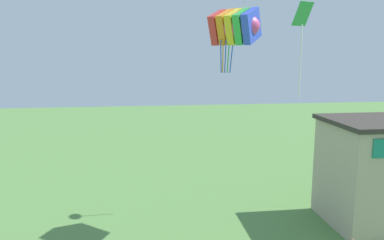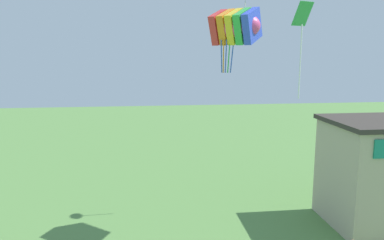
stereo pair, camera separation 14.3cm
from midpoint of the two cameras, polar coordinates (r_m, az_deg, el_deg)
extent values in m
ellipsoid|color=#E54C8C|center=(19.32, 6.32, 13.98)|extent=(3.19, 3.08, 1.84)
cube|color=red|center=(19.72, 3.92, 13.93)|extent=(1.47, 1.68, 1.87)
cube|color=orange|center=(19.51, 5.11, 13.96)|extent=(1.47, 1.68, 1.87)
cube|color=yellow|center=(19.32, 6.32, 13.98)|extent=(1.47, 1.68, 1.87)
cube|color=green|center=(19.13, 7.56, 13.99)|extent=(1.47, 1.68, 1.87)
cube|color=blue|center=(18.95, 8.82, 14.00)|extent=(1.47, 1.68, 1.87)
cylinder|color=blue|center=(19.01, 4.21, 9.64)|extent=(0.17, 0.28, 1.63)
cylinder|color=orange|center=(18.99, 4.51, 9.63)|extent=(0.11, 0.29, 1.63)
cylinder|color=blue|center=(18.98, 4.89, 9.63)|extent=(0.05, 0.28, 1.63)
cylinder|color=green|center=(18.98, 5.33, 9.62)|extent=(0.11, 0.29, 1.63)
cylinder|color=blue|center=(19.00, 5.82, 9.61)|extent=(0.17, 0.28, 1.63)
cube|color=green|center=(14.82, 16.25, 15.27)|extent=(0.78, 0.64, 0.84)
cylinder|color=white|center=(14.75, 15.92, 8.49)|extent=(0.05, 0.05, 2.76)
cylinder|color=silver|center=(21.89, 7.71, 14.57)|extent=(0.05, 0.05, 2.34)
camera|label=1|loc=(0.07, -90.25, -0.04)|focal=35.00mm
camera|label=2|loc=(0.07, 89.75, 0.04)|focal=35.00mm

